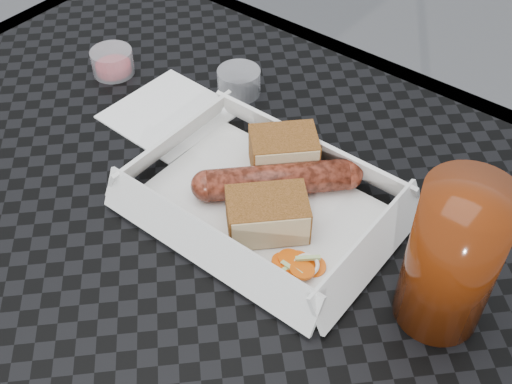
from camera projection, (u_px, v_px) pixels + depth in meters
patio_table at (132, 278)px, 0.65m from camera, size 0.80×0.80×0.74m
food_tray at (262, 207)px, 0.62m from camera, size 0.22×0.15×0.00m
bratwurst at (278, 180)px, 0.62m from camera, size 0.13×0.13×0.03m
bread_near at (284, 152)px, 0.64m from camera, size 0.08×0.08×0.04m
bread_far at (267, 215)px, 0.58m from camera, size 0.09×0.09×0.04m
veg_garnish at (296, 268)px, 0.56m from camera, size 0.03×0.03×0.00m
napkin at (170, 113)px, 0.72m from camera, size 0.12×0.12×0.00m
condiment_cup_sauce at (113, 62)px, 0.77m from camera, size 0.05×0.05×0.03m
condiment_cup_empty at (239, 82)px, 0.74m from camera, size 0.05×0.05×0.03m
drink_glass at (453, 258)px, 0.49m from camera, size 0.07×0.07×0.14m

